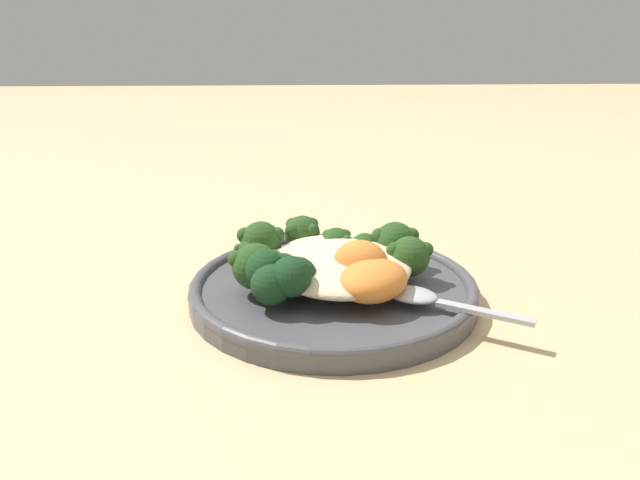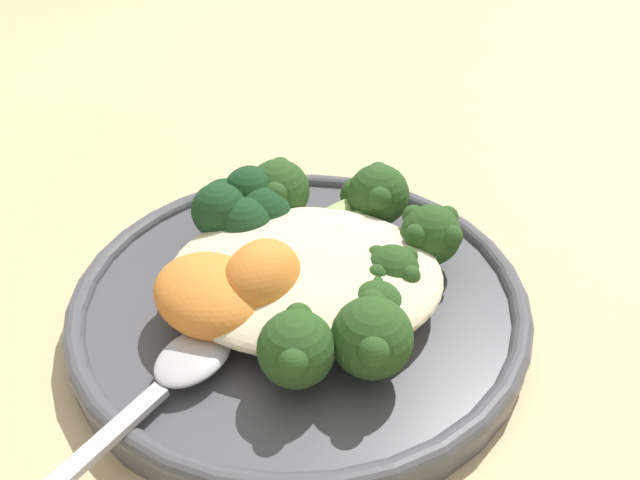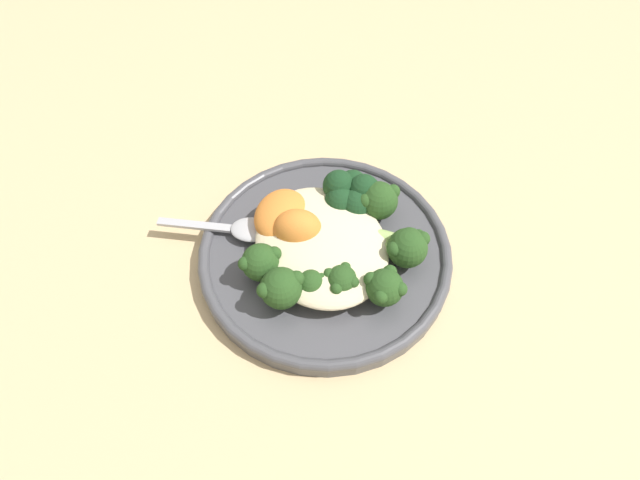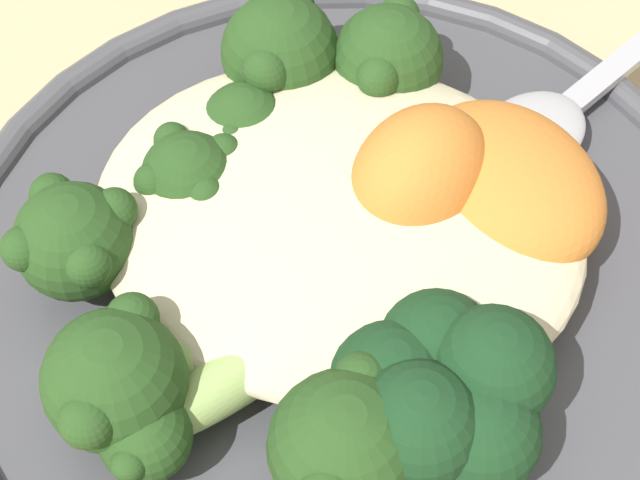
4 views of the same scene
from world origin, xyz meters
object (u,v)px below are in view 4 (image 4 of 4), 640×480
(broccoli_stalk_4, at_px, (127,246))
(kale_tuft, at_px, (443,391))
(sweet_potato_chunk_1, at_px, (420,175))
(broccoli_stalk_3, at_px, (241,199))
(broccoli_stalk_1, at_px, (297,86))
(spoon, at_px, (551,117))
(broccoli_stalk_0, at_px, (389,108))
(broccoli_stalk_2, at_px, (268,148))
(sweet_potato_chunk_0, at_px, (508,185))
(broccoli_stalk_7, at_px, (350,425))
(plate, at_px, (343,278))
(broccoli_stalk_5, at_px, (170,358))
(broccoli_stalk_6, at_px, (238,371))
(quinoa_mound, at_px, (340,211))

(broccoli_stalk_4, xyz_separation_m, kale_tuft, (-0.10, 0.02, 0.00))
(broccoli_stalk_4, height_order, sweet_potato_chunk_1, sweet_potato_chunk_1)
(broccoli_stalk_3, height_order, kale_tuft, kale_tuft)
(broccoli_stalk_1, xyz_separation_m, spoon, (-0.08, -0.02, -0.01))
(broccoli_stalk_0, distance_m, broccoli_stalk_2, 0.04)
(sweet_potato_chunk_0, bearing_deg, broccoli_stalk_7, 74.40)
(broccoli_stalk_4, relative_size, spoon, 1.06)
(plate, xyz_separation_m, broccoli_stalk_0, (-0.00, -0.05, 0.03))
(broccoli_stalk_3, bearing_deg, broccoli_stalk_4, 52.99)
(broccoli_stalk_5, bearing_deg, plate, -169.44)
(broccoli_stalk_7, bearing_deg, sweet_potato_chunk_0, 161.66)
(broccoli_stalk_4, distance_m, broccoli_stalk_6, 0.05)
(broccoli_stalk_2, distance_m, sweet_potato_chunk_1, 0.05)
(broccoli_stalk_6, bearing_deg, sweet_potato_chunk_0, 176.07)
(broccoli_stalk_0, height_order, sweet_potato_chunk_0, broccoli_stalk_0)
(broccoli_stalk_5, bearing_deg, broccoli_stalk_6, 146.54)
(quinoa_mound, xyz_separation_m, sweet_potato_chunk_1, (-0.02, -0.01, 0.01))
(broccoli_stalk_3, relative_size, sweet_potato_chunk_0, 1.67)
(broccoli_stalk_6, xyz_separation_m, kale_tuft, (-0.06, -0.01, 0.01))
(broccoli_stalk_3, bearing_deg, broccoli_stalk_0, -120.37)
(spoon, bearing_deg, broccoli_stalk_3, 158.40)
(sweet_potato_chunk_1, distance_m, kale_tuft, 0.07)
(quinoa_mound, bearing_deg, broccoli_stalk_3, 7.75)
(broccoli_stalk_0, height_order, broccoli_stalk_3, broccoli_stalk_0)
(sweet_potato_chunk_0, relative_size, spoon, 0.58)
(quinoa_mound, height_order, broccoli_stalk_1, broccoli_stalk_1)
(broccoli_stalk_7, xyz_separation_m, sweet_potato_chunk_1, (0.00, -0.09, 0.00))
(broccoli_stalk_7, bearing_deg, spoon, 162.74)
(broccoli_stalk_1, distance_m, broccoli_stalk_4, 0.08)
(broccoli_stalk_5, relative_size, spoon, 0.88)
(sweet_potato_chunk_0, bearing_deg, broccoli_stalk_2, 2.10)
(broccoli_stalk_0, distance_m, kale_tuft, 0.11)
(broccoli_stalk_6, bearing_deg, broccoli_stalk_3, -129.81)
(broccoli_stalk_3, relative_size, broccoli_stalk_4, 0.92)
(broccoli_stalk_1, relative_size, broccoli_stalk_4, 0.79)
(quinoa_mound, bearing_deg, sweet_potato_chunk_0, -155.87)
(broccoli_stalk_0, relative_size, broccoli_stalk_6, 1.21)
(broccoli_stalk_0, bearing_deg, broccoli_stalk_2, 110.05)
(plate, xyz_separation_m, kale_tuft, (-0.04, 0.05, 0.03))
(broccoli_stalk_5, bearing_deg, broccoli_stalk_0, -155.79)
(broccoli_stalk_1, bearing_deg, sweet_potato_chunk_1, -161.72)
(broccoli_stalk_3, bearing_deg, sweet_potato_chunk_1, -154.17)
(broccoli_stalk_7, height_order, sweet_potato_chunk_1, sweet_potato_chunk_1)
(broccoli_stalk_0, distance_m, broccoli_stalk_3, 0.06)
(broccoli_stalk_5, height_order, spoon, broccoli_stalk_5)
(broccoli_stalk_0, relative_size, spoon, 1.05)
(broccoli_stalk_7, height_order, kale_tuft, same)
(broccoli_stalk_6, distance_m, broccoli_stalk_7, 0.04)
(broccoli_stalk_2, bearing_deg, kale_tuft, 165.17)
(broccoli_stalk_7, distance_m, sweet_potato_chunk_1, 0.09)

